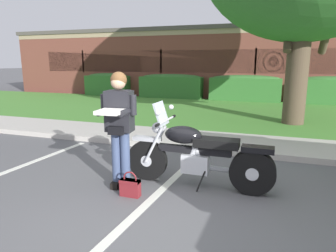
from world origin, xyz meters
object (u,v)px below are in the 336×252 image
object	(u,v)px
brick_building	(260,62)
hedge_left	(108,84)
handbag	(130,186)
hedge_center_left	(171,86)
rider_person	(119,121)
hedge_center_right	(245,88)
motorcycle	(203,155)
hedge_right	(332,90)

from	to	relation	value
brick_building	hedge_left	bearing A→B (deg)	-141.49
handbag	hedge_center_left	size ratio (longest dim) A/B	0.11
handbag	hedge_left	bearing A→B (deg)	121.29
rider_person	hedge_left	xyz separation A→B (m)	(-6.38, 10.70, -0.36)
handbag	hedge_center_left	distance (m)	11.34
hedge_center_left	hedge_center_right	bearing A→B (deg)	-0.00
hedge_left	hedge_center_left	xyz separation A→B (m)	(3.62, 0.00, -0.00)
hedge_center_left	hedge_center_right	xyz separation A→B (m)	(3.62, -0.00, 0.00)
motorcycle	hedge_center_left	bearing A→B (deg)	110.75
hedge_center_left	brick_building	bearing A→B (deg)	56.53
rider_person	motorcycle	bearing A→B (deg)	20.68
hedge_center_left	hedge_center_right	distance (m)	3.62
hedge_center_right	hedge_right	size ratio (longest dim) A/B	1.18
brick_building	hedge_center_right	bearing A→B (deg)	-93.73
rider_person	brick_building	world-z (taller)	brick_building
motorcycle	hedge_right	bearing A→B (deg)	72.01
hedge_right	hedge_center_right	bearing A→B (deg)	-180.00
handbag	hedge_center_left	bearing A→B (deg)	105.46
hedge_center_left	hedge_center_right	size ratio (longest dim) A/B	0.99
motorcycle	hedge_left	bearing A→B (deg)	126.15
handbag	hedge_right	xyz separation A→B (m)	(4.21, 10.92, 0.51)
rider_person	hedge_center_left	size ratio (longest dim) A/B	0.54
rider_person	hedge_center_right	bearing A→B (deg)	85.46
motorcycle	brick_building	xyz separation A→B (m)	(0.12, 16.35, 1.30)
motorcycle	handbag	distance (m)	1.14
motorcycle	hedge_center_left	size ratio (longest dim) A/B	0.70
motorcycle	brick_building	bearing A→B (deg)	89.59
hedge_center_left	hedge_right	world-z (taller)	same
rider_person	handbag	world-z (taller)	rider_person
rider_person	brick_building	distance (m)	16.84
brick_building	motorcycle	bearing A→B (deg)	-90.41
hedge_left	hedge_right	bearing A→B (deg)	0.00
brick_building	hedge_right	bearing A→B (deg)	-62.05
motorcycle	hedge_center_right	world-z (taller)	motorcycle
rider_person	handbag	distance (m)	0.92
hedge_center_right	hedge_right	distance (m)	3.62
rider_person	hedge_right	size ratio (longest dim) A/B	0.63
motorcycle	hedge_right	size ratio (longest dim) A/B	0.82
hedge_left	hedge_center_right	bearing A→B (deg)	-0.00
hedge_left	hedge_right	world-z (taller)	same
motorcycle	rider_person	bearing A→B (deg)	-159.32
rider_person	hedge_center_left	bearing A→B (deg)	104.48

